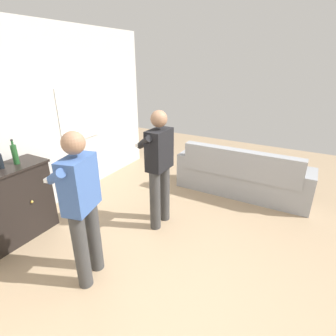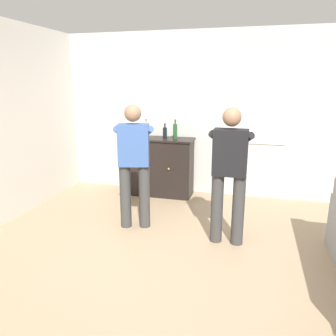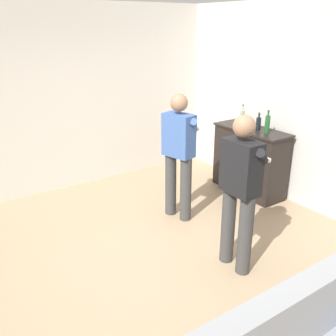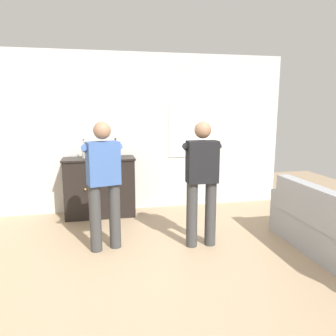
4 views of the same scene
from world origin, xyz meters
name	(u,v)px [view 2 (image 2 of 4)]	position (x,y,z in m)	size (l,w,h in m)	color
ground	(174,268)	(0.00, 0.00, 0.00)	(10.40, 10.40, 0.00)	#9E8466
wall_back_with_window	(212,115)	(0.02, 2.66, 1.40)	(5.20, 0.15, 2.80)	beige
sideboard_cabinet	(159,167)	(-0.83, 2.30, 0.51)	(1.20, 0.49, 1.02)	black
bottle_wine_green	(165,133)	(-0.73, 2.32, 1.12)	(0.07, 0.07, 0.26)	black
bottle_liquor_amber	(175,131)	(-0.55, 2.29, 1.15)	(0.07, 0.07, 0.33)	#1E4C23
bottle_spirits_clear	(146,131)	(-1.07, 2.32, 1.14)	(0.07, 0.07, 0.32)	gray
person_standing_left	(134,161)	(-0.78, 0.92, 0.94)	(0.54, 0.52, 1.68)	#383838
person_standing_right	(229,170)	(0.49, 0.77, 0.94)	(0.56, 0.48, 1.68)	#383838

